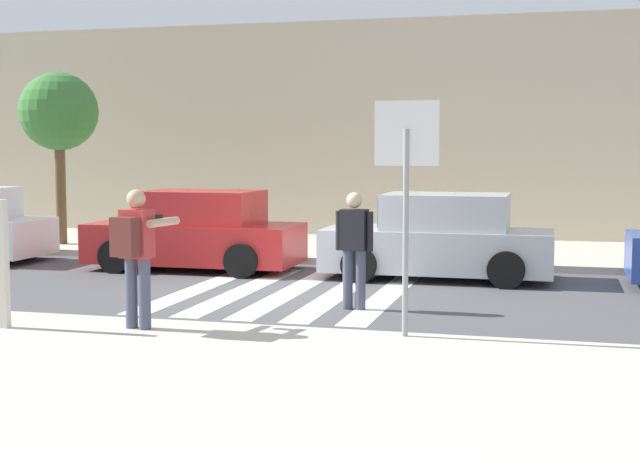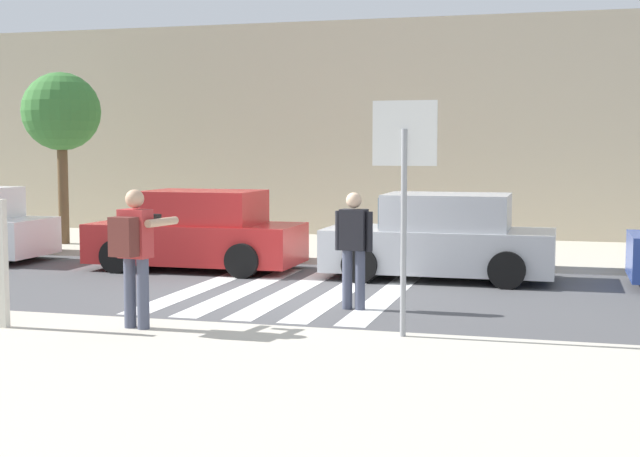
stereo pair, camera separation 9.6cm
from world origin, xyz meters
name	(u,v)px [view 2 (the right image)]	position (x,y,z in m)	size (l,w,h in m)	color
ground_plane	(288,294)	(0.00, 0.00, 0.00)	(120.00, 120.00, 0.00)	#4C4C4F
sidewalk_near	(96,387)	(0.00, -6.20, 0.07)	(60.00, 6.00, 0.14)	beige
sidewalk_far	(366,249)	(0.00, 6.00, 0.07)	(60.00, 4.80, 0.14)	beige
building_facade_far	(401,132)	(0.00, 10.40, 2.79)	(56.00, 4.00, 5.59)	beige
crosswalk_stripe_0	(202,287)	(-1.60, 0.20, 0.00)	(0.44, 5.20, 0.01)	silver
crosswalk_stripe_1	(246,289)	(-0.80, 0.20, 0.00)	(0.44, 5.20, 0.01)	silver
crosswalk_stripe_2	(291,291)	(0.00, 0.20, 0.00)	(0.44, 5.20, 0.01)	silver
crosswalk_stripe_3	(338,294)	(0.80, 0.20, 0.00)	(0.44, 5.20, 0.01)	silver
crosswalk_stripe_4	(387,296)	(1.60, 0.20, 0.00)	(0.44, 5.20, 0.01)	silver
stop_sign	(404,165)	(2.50, -3.41, 2.17)	(0.76, 0.08, 2.78)	gray
photographer_with_backpack	(134,246)	(-0.77, -3.85, 1.17)	(0.68, 0.91, 1.72)	#474C60
pedestrian_crossing	(354,244)	(1.36, -1.11, 0.97)	(0.58, 0.28, 1.72)	#474C60
parked_car_red	(198,233)	(-2.55, 2.30, 0.73)	(4.10, 1.92, 1.55)	red
parked_car_silver	(441,239)	(2.19, 2.30, 0.73)	(4.10, 1.92, 1.55)	#B7BABF
street_tree_west	(61,113)	(-6.95, 4.69, 3.17)	(1.81, 1.81, 3.98)	brown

